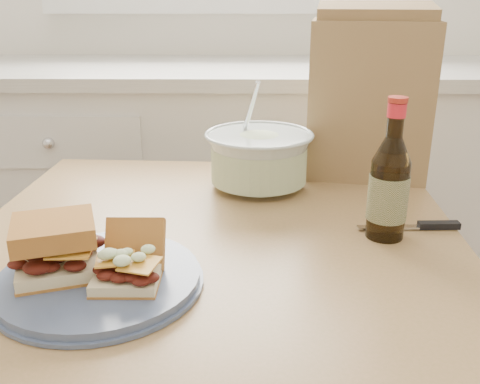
{
  "coord_description": "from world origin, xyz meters",
  "views": [
    {
      "loc": [
        0.09,
        -0.14,
        1.17
      ],
      "look_at": [
        0.08,
        0.76,
        0.83
      ],
      "focal_mm": 40.0,
      "sensor_mm": 36.0,
      "label": 1
    }
  ],
  "objects_px": {
    "dining_table": "(215,289)",
    "beer_bottle": "(389,187)",
    "plate": "(99,280)",
    "coleslaw_bowl": "(259,160)",
    "paper_bag": "(369,100)"
  },
  "relations": [
    {
      "from": "plate",
      "to": "coleslaw_bowl",
      "type": "bearing_deg",
      "value": 60.57
    },
    {
      "from": "plate",
      "to": "coleslaw_bowl",
      "type": "xyz_separation_m",
      "value": [
        0.25,
        0.44,
        0.05
      ]
    },
    {
      "from": "beer_bottle",
      "to": "paper_bag",
      "type": "xyz_separation_m",
      "value": [
        0.03,
        0.36,
        0.08
      ]
    },
    {
      "from": "dining_table",
      "to": "plate",
      "type": "height_order",
      "value": "plate"
    },
    {
      "from": "dining_table",
      "to": "paper_bag",
      "type": "bearing_deg",
      "value": 49.51
    },
    {
      "from": "coleslaw_bowl",
      "to": "beer_bottle",
      "type": "bearing_deg",
      "value": -49.52
    },
    {
      "from": "dining_table",
      "to": "coleslaw_bowl",
      "type": "height_order",
      "value": "coleslaw_bowl"
    },
    {
      "from": "dining_table",
      "to": "plate",
      "type": "relative_size",
      "value": 3.11
    },
    {
      "from": "dining_table",
      "to": "beer_bottle",
      "type": "xyz_separation_m",
      "value": [
        0.31,
        0.0,
        0.21
      ]
    },
    {
      "from": "dining_table",
      "to": "paper_bag",
      "type": "height_order",
      "value": "paper_bag"
    },
    {
      "from": "coleslaw_bowl",
      "to": "paper_bag",
      "type": "xyz_separation_m",
      "value": [
        0.26,
        0.1,
        0.12
      ]
    },
    {
      "from": "plate",
      "to": "paper_bag",
      "type": "xyz_separation_m",
      "value": [
        0.51,
        0.55,
        0.17
      ]
    },
    {
      "from": "plate",
      "to": "paper_bag",
      "type": "bearing_deg",
      "value": 47.07
    },
    {
      "from": "dining_table",
      "to": "plate",
      "type": "bearing_deg",
      "value": -129.88
    },
    {
      "from": "beer_bottle",
      "to": "dining_table",
      "type": "bearing_deg",
      "value": -179.3
    }
  ]
}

